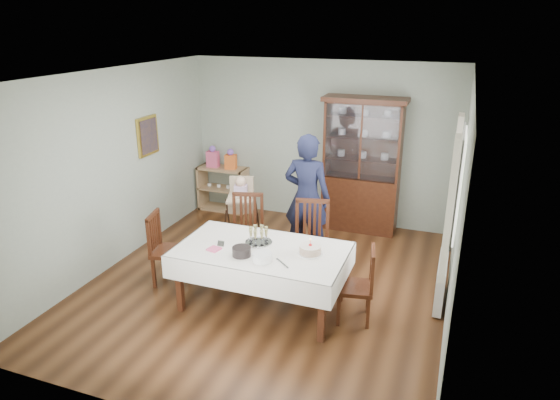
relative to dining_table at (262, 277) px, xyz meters
The scene contains 25 objects.
floor 0.65m from the dining_table, 105.35° to the left, with size 5.00×5.00×0.00m, color #593319.
room_shell 1.68m from the dining_table, 97.60° to the left, with size 5.00×5.00×5.00m.
dining_table is the anchor object (origin of this frame).
china_cabinet 2.92m from the dining_table, 77.50° to the left, with size 1.30×0.48×2.18m.
sideboard 3.36m from the dining_table, 124.16° to the left, with size 0.90×0.38×0.80m.
picture_frame 2.98m from the dining_table, 151.09° to the left, with size 0.04×0.48×0.58m, color gold.
window 2.52m from the dining_table, 21.07° to the left, with size 0.04×1.02×1.22m, color white.
curtain_left 2.29m from the dining_table, ahead, with size 0.07×0.30×1.55m, color silver.
curtain_right 2.69m from the dining_table, 35.12° to the left, with size 0.07×0.30×1.55m, color silver.
radiator 2.18m from the dining_table, 21.64° to the left, with size 0.10×0.80×0.55m, color white.
chair_far_left 1.10m from the dining_table, 123.21° to the left, with size 0.56×0.56×1.02m.
chair_far_right 0.94m from the dining_table, 68.56° to the left, with size 0.56×0.56×1.05m.
chair_end_left 1.37m from the dining_table, behind, with size 0.52×0.52×0.96m.
chair_end_right 1.13m from the dining_table, ahead, with size 0.47×0.47×0.90m.
woman 1.56m from the dining_table, 86.11° to the left, with size 0.67×0.44×1.84m, color #161932.
high_chair 1.78m from the dining_table, 122.12° to the left, with size 0.62×0.62×1.10m.
champagne_tray 0.47m from the dining_table, 124.42° to the left, with size 0.33×0.33×0.20m.
birthday_cake 0.72m from the dining_table, ahead, with size 0.29×0.29×0.20m.
plate_stack_dark 0.51m from the dining_table, 121.20° to the right, with size 0.22×0.22×0.10m, color black.
plate_stack_white 0.53m from the dining_table, 66.54° to the right, with size 0.23×0.23×0.10m, color white.
napkin_stack 0.68m from the dining_table, 157.13° to the right, with size 0.14×0.14×0.02m, color #E45480.
cutlery 0.67m from the dining_table, behind, with size 0.11×0.16×0.01m, color silver, non-canonical shape.
cake_knife 0.59m from the dining_table, 37.16° to the right, with size 0.27×0.02×0.01m, color silver.
gift_bag_pink 3.50m from the dining_table, 126.72° to the left, with size 0.21×0.14×0.39m.
gift_bag_orange 3.30m from the dining_table, 121.74° to the left, with size 0.21×0.17×0.36m.
Camera 1 is at (2.17, -5.40, 3.30)m, focal length 32.00 mm.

